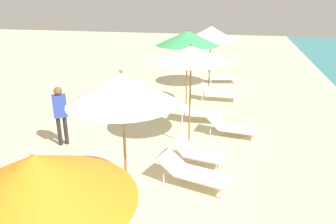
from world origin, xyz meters
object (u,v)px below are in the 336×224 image
Objects in this scene: umbrella_fourth at (191,54)px; umbrella_farthest at (211,34)px; lounger_fifth_shoreside at (218,93)px; umbrella_second at (36,179)px; person_walking_near at (60,110)px; lounger_third_shoreside at (193,172)px; lounger_fifth_inland at (200,112)px; lounger_farthest_shoreside at (222,76)px; lounger_fourth_inland at (199,152)px; umbrella_third at (122,89)px; umbrella_fifth at (187,38)px; lounger_fourth_shoreside at (231,126)px.

umbrella_fourth is 0.99× the size of umbrella_farthest.
umbrella_second is at bearing -95.00° from lounger_fifth_shoreside.
umbrella_farthest reaches higher than umbrella_second.
umbrella_farthest is at bearing 121.33° from person_walking_near.
person_walking_near reaches higher than lounger_third_shoreside.
lounger_fifth_inland is 0.99× the size of lounger_farthest_shoreside.
umbrella_farthest reaches higher than lounger_fifth_shoreside.
umbrella_fourth is 6.45m from umbrella_farthest.
umbrella_farthest is at bearing 108.65° from lounger_third_shoreside.
lounger_fourth_inland is 0.89× the size of lounger_fifth_shoreside.
person_walking_near is at bearing -173.28° from lounger_fourth_inland.
umbrella_second reaches higher than lounger_fifth_shoreside.
person_walking_near is at bearing -165.48° from umbrella_fourth.
umbrella_fourth reaches higher than umbrella_third.
lounger_farthest_shoreside is (-0.12, 3.01, -0.01)m from lounger_fifth_shoreside.
umbrella_second is 5.86m from person_walking_near.
person_walking_near is (-3.68, -8.25, 0.71)m from lounger_farthest_shoreside.
umbrella_fifth is 3.38m from umbrella_farthest.
person_walking_near is (-2.73, -3.98, -1.56)m from umbrella_fifth.
umbrella_third is at bearing -106.54° from lounger_fourth_inland.
umbrella_fourth is (-0.46, 2.02, 2.22)m from lounger_third_shoreside.
lounger_fifth_shoreside is 3.03m from umbrella_farthest.
lounger_fourth_shoreside is at bearing 81.47° from lounger_fourth_inland.
lounger_farthest_shoreside reaches higher than lounger_third_shoreside.
lounger_third_shoreside is 1.10× the size of lounger_fourth_shoreside.
lounger_farthest_shoreside is (0.27, 7.36, -2.23)m from umbrella_fourth.
umbrella_fourth is at bearing -95.42° from lounger_fifth_shoreside.
lounger_fifth_shoreside is at bearing 84.93° from umbrella_fourth.
lounger_fourth_inland is 7.85m from umbrella_farthest.
lounger_fourth_inland is at bearing -85.27° from lounger_fifth_inland.
lounger_fourth_shoreside is 4.93m from person_walking_near.
lounger_fourth_inland is 0.89× the size of lounger_fifth_inland.
lounger_fourth_inland is 2.95m from lounger_fifth_inland.
umbrella_second is 10.36m from lounger_fifth_shoreside.
umbrella_fifth reaches higher than lounger_farthest_shoreside.
lounger_farthest_shoreside is at bearing 84.13° from lounger_fifth_inland.
lounger_fourth_inland is (-0.02, 0.92, 0.03)m from lounger_third_shoreside.
lounger_fifth_inland is at bearing -60.92° from umbrella_fifth.
lounger_fifth_shoreside is (-0.73, 3.42, 0.05)m from lounger_fourth_shoreside.
umbrella_fourth reaches higher than person_walking_near.
umbrella_fifth is at bearing 102.40° from umbrella_fourth.
lounger_fourth_inland is (0.88, 4.70, -1.90)m from umbrella_second.
lounger_fifth_inland is (0.64, 5.03, -2.10)m from umbrella_third.
lounger_fifth_shoreside is (0.83, 10.15, -1.92)m from umbrella_second.
umbrella_fifth reaches higher than umbrella_farthest.
lounger_farthest_shoreside reaches higher than lounger_fourth_shoreside.
umbrella_third is 1.79× the size of lounger_fourth_shoreside.
lounger_fifth_shoreside reaches higher than lounger_fourth_inland.
umbrella_fourth reaches higher than umbrella_second.
lounger_third_shoreside is (1.07, 1.19, -2.11)m from umbrella_third.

